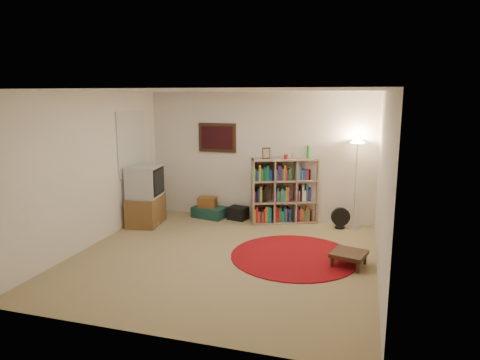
{
  "coord_description": "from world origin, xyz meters",
  "views": [
    {
      "loc": [
        1.98,
        -5.85,
        2.44
      ],
      "look_at": [
        0.1,
        0.6,
        1.1
      ],
      "focal_mm": 32.0,
      "sensor_mm": 36.0,
      "label": 1
    }
  ],
  "objects_px": {
    "floor_fan": "(340,218)",
    "tv_stand": "(146,196)",
    "bookshelf": "(283,192)",
    "suitcase": "(210,212)",
    "side_table": "(349,254)",
    "floor_lamp": "(357,155)"
  },
  "relations": [
    {
      "from": "floor_fan",
      "to": "floor_lamp",
      "type": "bearing_deg",
      "value": -4.62
    },
    {
      "from": "floor_lamp",
      "to": "suitcase",
      "type": "xyz_separation_m",
      "value": [
        -2.83,
        -0.03,
        -1.27
      ]
    },
    {
      "from": "floor_fan",
      "to": "bookshelf",
      "type": "bearing_deg",
      "value": 153.65
    },
    {
      "from": "suitcase",
      "to": "side_table",
      "type": "distance_m",
      "value": 3.35
    },
    {
      "from": "side_table",
      "to": "floor_lamp",
      "type": "bearing_deg",
      "value": 89.7
    },
    {
      "from": "tv_stand",
      "to": "suitcase",
      "type": "distance_m",
      "value": 1.35
    },
    {
      "from": "tv_stand",
      "to": "side_table",
      "type": "bearing_deg",
      "value": -22.75
    },
    {
      "from": "floor_fan",
      "to": "side_table",
      "type": "distance_m",
      "value": 1.8
    },
    {
      "from": "bookshelf",
      "to": "tv_stand",
      "type": "distance_m",
      "value": 2.63
    },
    {
      "from": "suitcase",
      "to": "side_table",
      "type": "relative_size",
      "value": 1.28
    },
    {
      "from": "bookshelf",
      "to": "suitcase",
      "type": "distance_m",
      "value": 1.57
    },
    {
      "from": "bookshelf",
      "to": "side_table",
      "type": "relative_size",
      "value": 2.65
    },
    {
      "from": "bookshelf",
      "to": "side_table",
      "type": "height_order",
      "value": "bookshelf"
    },
    {
      "from": "floor_lamp",
      "to": "suitcase",
      "type": "bearing_deg",
      "value": -179.32
    },
    {
      "from": "floor_fan",
      "to": "suitcase",
      "type": "distance_m",
      "value": 2.59
    },
    {
      "from": "floor_fan",
      "to": "tv_stand",
      "type": "bearing_deg",
      "value": 171.07
    },
    {
      "from": "floor_fan",
      "to": "tv_stand",
      "type": "xyz_separation_m",
      "value": [
        -3.59,
        -0.76,
        0.35
      ]
    },
    {
      "from": "tv_stand",
      "to": "floor_fan",
      "type": "bearing_deg",
      "value": 4.24
    },
    {
      "from": "tv_stand",
      "to": "side_table",
      "type": "xyz_separation_m",
      "value": [
        3.81,
        -1.03,
        -0.37
      ]
    },
    {
      "from": "floor_lamp",
      "to": "floor_fan",
      "type": "height_order",
      "value": "floor_lamp"
    },
    {
      "from": "floor_fan",
      "to": "suitcase",
      "type": "xyz_separation_m",
      "value": [
        -2.59,
        0.03,
        -0.1
      ]
    },
    {
      "from": "bookshelf",
      "to": "suitcase",
      "type": "bearing_deg",
      "value": 160.89
    }
  ]
}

